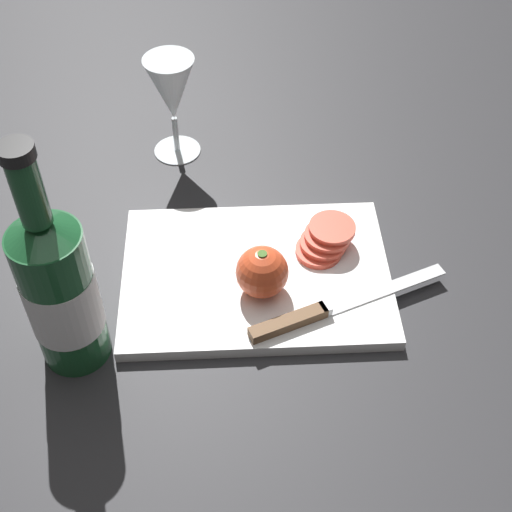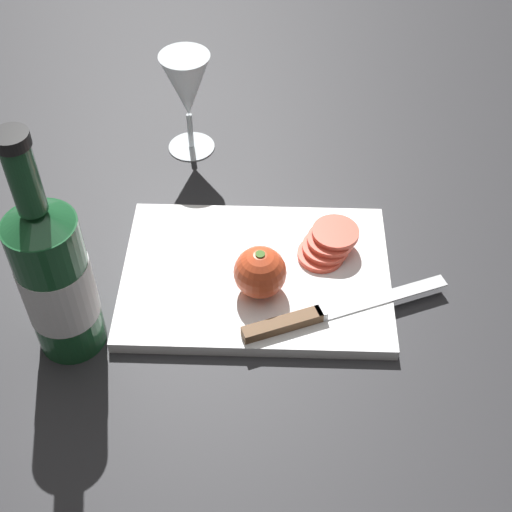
{
  "view_description": "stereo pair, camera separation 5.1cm",
  "coord_description": "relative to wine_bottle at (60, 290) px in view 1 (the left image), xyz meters",
  "views": [
    {
      "loc": [
        0.09,
        0.65,
        0.74
      ],
      "look_at": [
        0.06,
        0.02,
        0.05
      ],
      "focal_mm": 50.0,
      "sensor_mm": 36.0,
      "label": 1
    },
    {
      "loc": [
        0.04,
        0.65,
        0.74
      ],
      "look_at": [
        0.06,
        0.02,
        0.05
      ],
      "focal_mm": 50.0,
      "sensor_mm": 36.0,
      "label": 2
    }
  ],
  "objects": [
    {
      "name": "knife",
      "position": [
        -0.29,
        -0.02,
        -0.09
      ],
      "size": [
        0.27,
        0.12,
        0.01
      ],
      "rotation": [
        0.0,
        0.0,
        3.52
      ],
      "color": "silver",
      "rests_on": "cutting_board"
    },
    {
      "name": "whole_tomato",
      "position": [
        -0.23,
        -0.07,
        -0.06
      ],
      "size": [
        0.07,
        0.07,
        0.07
      ],
      "color": "#DB4C28",
      "rests_on": "cutting_board"
    },
    {
      "name": "tomato_slice_stack_near",
      "position": [
        -0.33,
        -0.14,
        -0.08
      ],
      "size": [
        0.08,
        0.08,
        0.03
      ],
      "color": "#DB4C38",
      "rests_on": "cutting_board"
    },
    {
      "name": "ground_plane",
      "position": [
        -0.29,
        -0.12,
        -0.12
      ],
      "size": [
        3.0,
        3.0,
        0.0
      ],
      "primitive_type": "plane",
      "color": "#28282B"
    },
    {
      "name": "wine_glass",
      "position": [
        -0.11,
        -0.39,
        -0.0
      ],
      "size": [
        0.08,
        0.08,
        0.17
      ],
      "color": "silver",
      "rests_on": "ground_plane"
    },
    {
      "name": "wine_bottle",
      "position": [
        0.0,
        0.0,
        0.0
      ],
      "size": [
        0.09,
        0.09,
        0.32
      ],
      "color": "#194C28",
      "rests_on": "ground_plane"
    },
    {
      "name": "cutting_board",
      "position": [
        -0.23,
        -0.11,
        -0.11
      ],
      "size": [
        0.36,
        0.25,
        0.02
      ],
      "color": "white",
      "rests_on": "ground_plane"
    }
  ]
}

